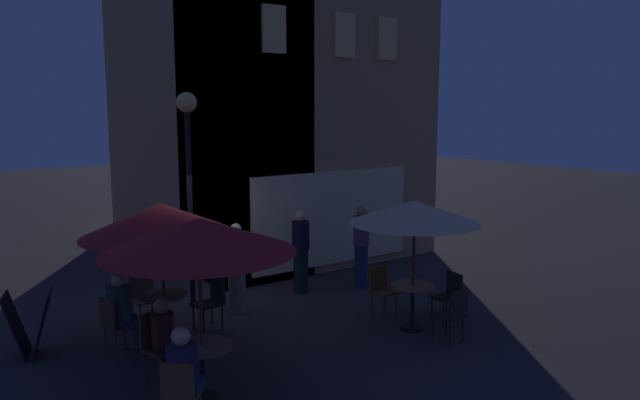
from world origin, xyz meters
The scene contains 24 objects.
ground_plane centered at (0.00, 0.00, 0.00)m, with size 60.00×60.00×0.00m, color #332D30.
cafe_building centered at (2.89, 3.35, 3.79)m, with size 6.02×7.50×7.60m.
street_lamp_near_corner centered at (0.00, 0.33, 2.98)m, with size 0.37×0.37×3.99m.
menu_sandwich_board centered at (-2.94, -0.40, 0.50)m, with size 0.80×0.73×0.97m.
cafe_table_0 centered at (-1.42, -3.19, 0.55)m, with size 0.78×0.78×0.73m.
cafe_table_1 centered at (-1.07, -1.00, 0.57)m, with size 0.74×0.74×0.78m.
cafe_table_2 centered at (2.53, -2.91, 0.57)m, with size 0.75×0.75×0.77m.
patio_umbrella_0 centered at (-1.42, -3.19, 2.14)m, with size 2.43×2.43×2.37m.
patio_umbrella_1 centered at (-1.07, -1.00, 1.98)m, with size 2.49×2.49×2.24m.
patio_umbrella_2 centered at (2.53, -2.91, 2.00)m, with size 2.16×2.16×2.20m.
cafe_chair_0 centered at (-2.00, -3.85, 0.54)m, with size 0.54×0.54×0.90m.
cafe_chair_1 centered at (-1.69, -2.37, 0.59)m, with size 0.55×0.55×0.99m.
cafe_chair_2 centered at (-1.09, -0.12, 0.58)m, with size 0.44×0.44×0.96m.
cafe_chair_3 centered at (-1.92, -1.19, 0.56)m, with size 0.49×0.49×0.92m.
cafe_chair_4 centered at (-0.19, -0.93, 0.56)m, with size 0.47×0.47×0.96m.
cafe_chair_5 centered at (2.56, -2.09, 0.54)m, with size 0.39×0.39×0.89m.
cafe_chair_6 centered at (2.60, -3.75, 0.53)m, with size 0.46×0.46×0.89m.
cafe_chair_7 centered at (3.30, -3.03, 0.54)m, with size 0.46×0.46×0.88m.
patron_seated_0 centered at (-1.91, -3.75, 0.72)m, with size 0.52×0.53×1.27m.
patron_seated_1 centered at (-1.64, -2.52, 0.68)m, with size 0.40×0.51×1.21m.
patron_seated_2 centered at (-1.79, -1.16, 0.72)m, with size 0.55×0.44×1.26m.
patron_standing_3 centered at (0.55, -0.39, 0.82)m, with size 0.37×0.37×1.65m.
patron_standing_4 centered at (2.17, -0.08, 0.84)m, with size 0.35×0.35×1.67m.
patron_standing_5 centered at (3.36, -0.54, 0.87)m, with size 0.33×0.33×1.72m.
Camera 1 is at (-4.49, -10.07, 3.72)m, focal length 34.34 mm.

